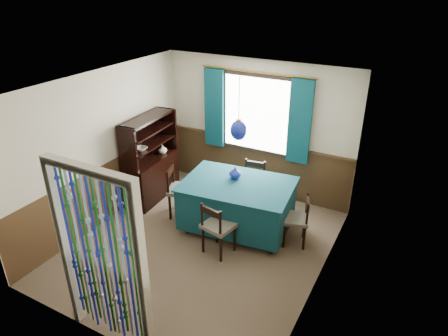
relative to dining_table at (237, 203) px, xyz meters
The scene contains 22 objects.
floor 0.88m from the dining_table, 112.08° to the right, with size 4.00×4.00×0.00m, color brown.
ceiling 2.16m from the dining_table, 112.08° to the right, with size 4.00×4.00×0.00m, color silver.
wall_back 1.55m from the dining_table, 101.93° to the left, with size 3.60×3.60×0.00m, color beige.
wall_front 2.81m from the dining_table, 95.91° to the right, with size 3.60×3.60×0.00m, color beige.
wall_left 2.32m from the dining_table, 161.75° to the right, with size 4.00×4.00×0.00m, color beige.
wall_right 1.84m from the dining_table, 24.23° to the right, with size 4.00×4.00×0.00m, color beige.
wainscot_back 1.33m from the dining_table, 102.06° to the left, with size 3.60×3.60×0.00m, color #422D19.
wainscot_front 2.68m from the dining_table, 95.94° to the right, with size 3.60×3.60×0.00m, color #422D19.
wainscot_left 2.17m from the dining_table, 161.63° to the right, with size 4.00×4.00×0.00m, color #422D19.
wainscot_right 1.66m from the dining_table, 24.44° to the right, with size 4.00×4.00×0.00m, color #422D19.
window 1.68m from the dining_table, 102.39° to the left, with size 1.32×0.12×1.42m, color black.
doorway 2.70m from the dining_table, 96.04° to the right, with size 1.16×0.12×2.18m, color silver, non-canonical shape.
dining_table is the anchor object (origin of this frame).
chair_near 0.71m from the dining_table, 87.41° to the right, with size 0.49×0.48×0.86m.
chair_far 0.77m from the dining_table, 96.23° to the left, with size 0.47×0.45×0.84m.
chair_left 1.05m from the dining_table, behind, with size 0.56×0.57×0.91m.
chair_right 0.98m from the dining_table, ahead, with size 0.48×0.50×0.80m.
sideboard 1.86m from the dining_table, behind, with size 0.49×1.22×1.57m.
pendant_lamp 1.24m from the dining_table, ahead, with size 0.24×0.24×0.94m.
vase_table 0.48m from the dining_table, 129.61° to the left, with size 0.17×0.17×0.18m, color navy.
bowl_shelf 1.90m from the dining_table, behind, with size 0.23×0.23×0.06m, color beige.
vase_sideboard 1.90m from the dining_table, 164.93° to the left, with size 0.17×0.17×0.18m, color beige.
Camera 1 is at (2.70, -4.25, 3.77)m, focal length 32.00 mm.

